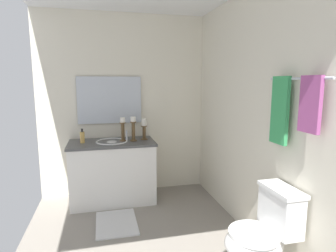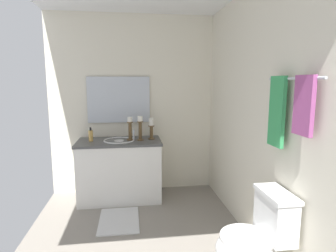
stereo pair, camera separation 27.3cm
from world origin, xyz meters
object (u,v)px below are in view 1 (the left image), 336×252
Objects in this scene: mirror at (110,100)px; vanity_cabinet at (113,171)px; toilet at (262,237)px; candle_holder_short at (133,128)px; candle_holder_mid at (123,129)px; towel_center at (310,104)px; candle_holder_tall at (144,128)px; bath_mat at (116,223)px; towel_near_vanity at (280,110)px; towel_bar at (298,78)px; soap_bottle at (82,137)px; sink_basin at (112,145)px.

vanity_cabinet is at bearing -0.01° from mirror.
vanity_cabinet is 1.45× the size of toilet.
candle_holder_mid is at bearing -102.68° from candle_holder_short.
mirror is at bearing -150.57° from towel_center.
candle_holder_tall reaches higher than bath_mat.
candle_holder_mid reaches higher than candle_holder_tall.
mirror is at bearing -146.58° from towel_near_vanity.
towel_bar reaches higher than vanity_cabinet.
soap_bottle is (-0.03, -0.63, -0.09)m from candle_holder_short.
soap_bottle reaches higher than sink_basin.
towel_near_vanity is at bearing 37.73° from vanity_cabinet.
candle_holder_tall reaches higher than sink_basin.
towel_bar is at bearing 173.62° from towel_center.
towel_bar is (1.78, 1.27, 0.82)m from sink_basin.
candle_holder_mid is at bearing 90.47° from soap_bottle.
towel_bar reaches higher than toilet.
towel_bar is at bearing 29.33° from candle_holder_short.
towel_center reaches higher than soap_bottle.
bath_mat is (0.65, -0.14, -0.94)m from candle_holder_mid.
vanity_cabinet is 2.80× the size of towel_center.
mirror is 1.41× the size of bath_mat.
vanity_cabinet is 0.36m from sink_basin.
vanity_cabinet is at bearing -149.46° from toilet.
soap_bottle is at bearing -137.81° from towel_bar.
mirror is 2.77× the size of candle_holder_mid.
candle_holder_mid is at bearing -145.94° from towel_near_vanity.
vanity_cabinet is 3.57× the size of candle_holder_mid.
towel_bar reaches higher than bath_mat.
bath_mat is at bearing -32.37° from candle_holder_tall.
towel_near_vanity reaches higher than sink_basin.
towel_center is at bearing 29.47° from candle_holder_mid.
soap_bottle is at bearing -135.45° from towel_near_vanity.
toilet is at bearing -128.61° from towel_center.
towel_center is at bearing 32.84° from vanity_cabinet.
candle_holder_short is 1.75× the size of soap_bottle.
toilet is at bearing 30.51° from sink_basin.
towel_near_vanity is (1.90, 1.25, 0.02)m from mirror.
towel_bar is at bearing 24.90° from candle_holder_tall.
mirror is 2.55m from towel_center.
mirror is 2.17× the size of towel_center.
vanity_cabinet is at bearing -147.16° from towel_center.
sink_basin is at bearing -91.84° from candle_holder_short.
candle_holder_tall is at bearing 95.98° from vanity_cabinet.
mirror is 1.58× the size of towel_near_vanity.
candle_holder_tall is at bearing -153.52° from towel_near_vanity.
sink_basin is 0.38m from soap_bottle.
candle_holder_tall reaches higher than vanity_cabinet.
bath_mat is at bearing 29.14° from soap_bottle.
candle_holder_short is (0.01, 0.28, 0.56)m from vanity_cabinet.
candle_holder_tall is at bearing 96.00° from sink_basin.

